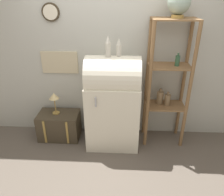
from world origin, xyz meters
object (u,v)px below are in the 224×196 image
vase_center (119,48)px  desk_lamp (54,98)px  suitcase_trunk (59,125)px  refrigerator (113,101)px  vase_left (108,47)px  globe (179,3)px

vase_center → desk_lamp: vase_center is taller
suitcase_trunk → vase_center: size_ratio=2.77×
refrigerator → vase_left: 0.81m
globe → vase_center: (-0.72, -0.08, -0.54)m
refrigerator → desk_lamp: (-0.90, 0.09, -0.01)m
suitcase_trunk → desk_lamp: bearing=152.0°
desk_lamp → refrigerator: bearing=-5.5°
globe → desk_lamp: size_ratio=0.92×
vase_left → suitcase_trunk: bearing=174.2°
suitcase_trunk → desk_lamp: size_ratio=1.83×
vase_left → desk_lamp: (-0.84, 0.10, -0.81)m
globe → vase_center: 0.91m
globe → vase_left: size_ratio=1.17×
globe → vase_left: globe is taller
globe → vase_left: (-0.87, -0.11, -0.52)m
globe → vase_center: bearing=-173.3°
globe → desk_lamp: bearing=-179.8°
refrigerator → vase_center: bearing=6.8°
refrigerator → vase_left: vase_left is taller
refrigerator → globe: (0.80, 0.09, 1.32)m
vase_left → desk_lamp: 1.17m
suitcase_trunk → vase_left: size_ratio=2.32×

